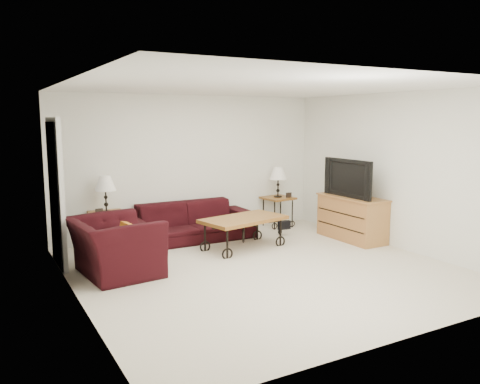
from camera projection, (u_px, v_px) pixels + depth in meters
name	position (u px, v px, depth m)	size (l,w,h in m)	color
ground	(264.00, 269.00, 6.78)	(5.00, 5.00, 0.00)	beige
wall_back	(192.00, 165.00, 8.75)	(5.00, 0.02, 2.50)	white
wall_front	(410.00, 210.00, 4.43)	(5.00, 0.02, 2.50)	white
wall_left	(74.00, 194.00, 5.39)	(0.02, 5.00, 2.50)	white
wall_right	(397.00, 171.00, 7.79)	(0.02, 5.00, 2.50)	white
ceiling	(266.00, 87.00, 6.40)	(5.00, 5.00, 0.00)	white
doorway	(55.00, 194.00, 6.86)	(0.08, 0.94, 2.04)	black
sofa	(190.00, 222.00, 8.35)	(2.23, 0.87, 0.65)	black
side_table_left	(107.00, 230.00, 7.85)	(0.54, 0.54, 0.59)	#9B6027
side_table_right	(278.00, 212.00, 9.44)	(0.53, 0.53, 0.58)	#9B6027
lamp_left	(106.00, 194.00, 7.76)	(0.34, 0.34, 0.59)	black
lamp_right	(278.00, 182.00, 9.35)	(0.33, 0.33, 0.58)	black
photo_frame_left	(99.00, 212.00, 7.60)	(0.12, 0.02, 0.10)	black
photo_frame_right	(289.00, 195.00, 9.33)	(0.12, 0.02, 0.10)	black
coffee_table	(243.00, 233.00, 7.84)	(1.35, 0.73, 0.51)	#9B6027
armchair	(115.00, 247.00, 6.50)	(1.18, 1.03, 0.77)	black
throw_pillow	(126.00, 236.00, 6.51)	(0.35, 0.09, 0.35)	orange
tv_stand	(352.00, 218.00, 8.41)	(0.53, 1.26, 0.76)	#B28042
television	(352.00, 178.00, 8.29)	(1.13, 0.15, 0.65)	black
backpack	(280.00, 222.00, 8.78)	(0.37, 0.28, 0.48)	black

